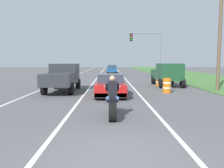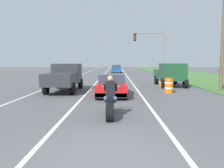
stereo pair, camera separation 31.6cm
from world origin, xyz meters
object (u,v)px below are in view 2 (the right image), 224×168
distant_car_far_ahead (116,69)px  pickup_truck_right_shoulder_dark_green (170,73)px  pickup_truck_left_lane_dark_grey (65,76)px  motorcycle_with_rider (110,102)px  sports_car_red (112,86)px  construction_barrel_nearest (169,86)px  construction_barrel_mid (162,80)px  traffic_light_mast_near (154,47)px

distant_car_far_ahead → pickup_truck_right_shoulder_dark_green: bearing=-78.2°
pickup_truck_left_lane_dark_grey → distant_car_far_ahead: pickup_truck_left_lane_dark_grey is taller
motorcycle_with_rider → pickup_truck_left_lane_dark_grey: (-3.48, 7.57, 0.51)m
sports_car_red → construction_barrel_nearest: sports_car_red is taller
sports_car_red → pickup_truck_left_lane_dark_grey: bearing=151.0°
pickup_truck_right_shoulder_dark_green → distant_car_far_ahead: 22.60m
construction_barrel_nearest → construction_barrel_mid: size_ratio=1.00×
construction_barrel_nearest → distant_car_far_ahead: (-3.54, 26.56, 0.27)m
pickup_truck_right_shoulder_dark_green → traffic_light_mast_near: 8.84m
traffic_light_mast_near → distant_car_far_ahead: 14.86m
motorcycle_with_rider → distant_car_far_ahead: 33.41m
motorcycle_with_rider → sports_car_red: size_ratio=0.51×
pickup_truck_left_lane_dark_grey → distant_car_far_ahead: bearing=81.7°
motorcycle_with_rider → sports_car_red: bearing=90.5°
construction_barrel_nearest → distant_car_far_ahead: size_ratio=0.25×
sports_car_red → pickup_truck_left_lane_dark_grey: pickup_truck_left_lane_dark_grey is taller
motorcycle_with_rider → pickup_truck_left_lane_dark_grey: size_ratio=0.46×
pickup_truck_left_lane_dark_grey → construction_barrel_nearest: (7.31, -0.73, -0.60)m
sports_car_red → construction_barrel_nearest: bearing=16.8°
pickup_truck_right_shoulder_dark_green → construction_barrel_mid: bearing=-170.1°
motorcycle_with_rider → pickup_truck_right_shoulder_dark_green: 12.32m
pickup_truck_right_shoulder_dark_green → distant_car_far_ahead: size_ratio=1.20×
motorcycle_with_rider → pickup_truck_left_lane_dark_grey: bearing=114.7°
pickup_truck_left_lane_dark_grey → construction_barrel_mid: 8.55m
sports_car_red → distant_car_far_ahead: bearing=89.3°
construction_barrel_nearest → motorcycle_with_rider: bearing=-119.3°
pickup_truck_right_shoulder_dark_green → construction_barrel_mid: pickup_truck_right_shoulder_dark_green is taller
construction_barrel_mid → distant_car_far_ahead: 22.59m
traffic_light_mast_near → distant_car_far_ahead: (-4.63, 13.76, -3.19)m
sports_car_red → construction_barrel_nearest: (3.88, 1.17, -0.13)m
pickup_truck_right_shoulder_dark_green → construction_barrel_nearest: (-1.09, -4.44, -0.60)m
sports_car_red → pickup_truck_left_lane_dark_grey: (-3.43, 1.90, 0.48)m
motorcycle_with_rider → construction_barrel_mid: bearing=69.1°
pickup_truck_right_shoulder_dark_green → traffic_light_mast_near: bearing=90.0°
construction_barrel_mid → pickup_truck_right_shoulder_dark_green: bearing=9.9°
motorcycle_with_rider → sports_car_red: motorcycle_with_rider is taller
sports_car_red → construction_barrel_mid: bearing=51.9°
pickup_truck_right_shoulder_dark_green → sports_car_red: bearing=-131.6°
motorcycle_with_rider → construction_barrel_nearest: 7.84m
pickup_truck_left_lane_dark_grey → distant_car_far_ahead: 26.11m
pickup_truck_left_lane_dark_grey → pickup_truck_right_shoulder_dark_green: bearing=23.8°
traffic_light_mast_near → construction_barrel_nearest: size_ratio=6.00×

